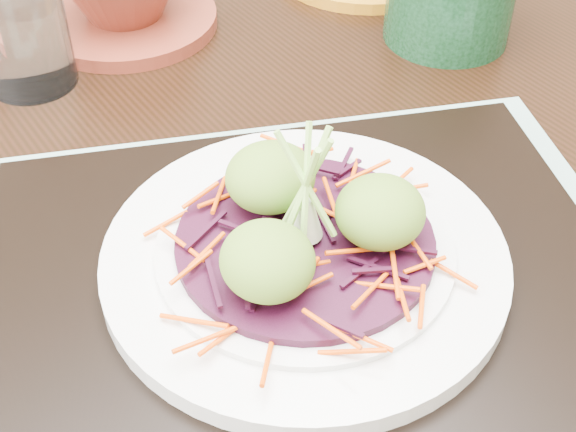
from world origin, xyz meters
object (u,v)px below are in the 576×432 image
dining_table (211,319)px  water_glass (21,26)px  serving_tray (304,276)px  white_plate (305,257)px

dining_table → water_glass: water_glass is taller
serving_tray → white_plate: white_plate is taller
dining_table → serving_tray: serving_tray is taller
serving_tray → water_glass: bearing=121.9°
dining_table → white_plate: 0.15m
serving_tray → white_plate: size_ratio=1.54×
dining_table → water_glass: 0.29m
white_plate → water_glass: 0.34m
white_plate → water_glass: size_ratio=2.33×
white_plate → serving_tray: bearing=93.6°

